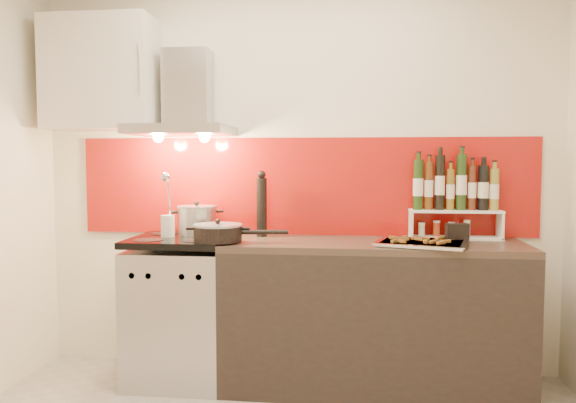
# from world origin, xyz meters

# --- Properties ---
(back_wall) EXTENTS (3.40, 0.02, 2.60)m
(back_wall) POSITION_xyz_m (0.00, 1.40, 1.30)
(back_wall) COLOR silver
(back_wall) RESTS_ON ground
(backsplash) EXTENTS (3.00, 0.02, 0.64)m
(backsplash) POSITION_xyz_m (0.05, 1.39, 1.22)
(backsplash) COLOR #9B1908
(backsplash) RESTS_ON back_wall
(range_stove) EXTENTS (0.60, 0.60, 0.91)m
(range_stove) POSITION_xyz_m (-0.70, 1.10, 0.44)
(range_stove) COLOR #B7B7BA
(range_stove) RESTS_ON ground
(counter) EXTENTS (1.80, 0.60, 0.90)m
(counter) POSITION_xyz_m (0.50, 1.10, 0.45)
(counter) COLOR black
(counter) RESTS_ON ground
(range_hood) EXTENTS (0.62, 0.50, 0.61)m
(range_hood) POSITION_xyz_m (-0.70, 1.24, 1.74)
(range_hood) COLOR #B7B7BA
(range_hood) RESTS_ON back_wall
(upper_cabinet) EXTENTS (0.70, 0.35, 0.72)m
(upper_cabinet) POSITION_xyz_m (-1.25, 1.22, 1.95)
(upper_cabinet) COLOR beige
(upper_cabinet) RESTS_ON back_wall
(stock_pot) EXTENTS (0.26, 0.26, 0.22)m
(stock_pot) POSITION_xyz_m (-0.63, 1.24, 1.00)
(stock_pot) COLOR #B7B7BA
(stock_pot) RESTS_ON range_stove
(saute_pan) EXTENTS (0.56, 0.29, 0.13)m
(saute_pan) POSITION_xyz_m (-0.41, 0.95, 0.96)
(saute_pan) COLOR black
(saute_pan) RESTS_ON range_stove
(utensil_jar) EXTENTS (0.09, 0.13, 0.42)m
(utensil_jar) POSITION_xyz_m (-0.78, 1.10, 1.02)
(utensil_jar) COLOR silver
(utensil_jar) RESTS_ON range_stove
(pepper_mill) EXTENTS (0.07, 0.07, 0.43)m
(pepper_mill) POSITION_xyz_m (-0.21, 1.27, 1.11)
(pepper_mill) COLOR black
(pepper_mill) RESTS_ON counter
(step_shelf) EXTENTS (0.56, 0.15, 0.53)m
(step_shelf) POSITION_xyz_m (1.01, 1.29, 1.15)
(step_shelf) COLOR white
(step_shelf) RESTS_ON counter
(caddy_box) EXTENTS (0.14, 0.07, 0.11)m
(caddy_box) POSITION_xyz_m (0.99, 1.10, 0.96)
(caddy_box) COLOR black
(caddy_box) RESTS_ON counter
(baking_tray) EXTENTS (0.58, 0.50, 0.03)m
(baking_tray) POSITION_xyz_m (0.78, 0.99, 0.92)
(baking_tray) COLOR silver
(baking_tray) RESTS_ON counter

